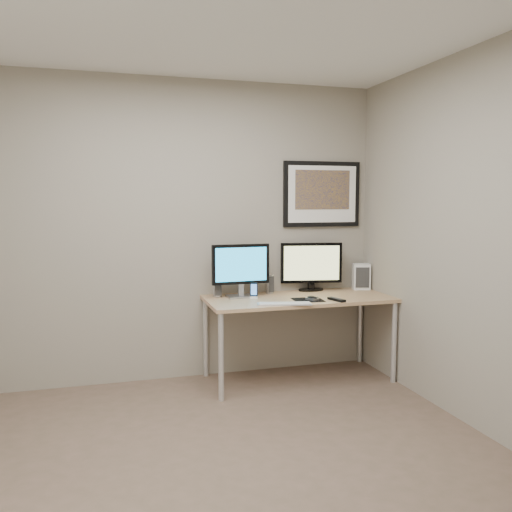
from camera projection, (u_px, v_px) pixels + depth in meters
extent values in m
plane|color=brown|center=(221.00, 467.00, 3.19)|extent=(3.60, 3.60, 0.00)
plane|color=white|center=(218.00, 8.00, 2.92)|extent=(3.60, 3.60, 0.00)
plane|color=gray|center=(176.00, 231.00, 4.68)|extent=(3.60, 0.00, 3.60)
plane|color=gray|center=(486.00, 241.00, 3.56)|extent=(0.00, 3.40, 3.40)
cube|color=olive|center=(299.00, 299.00, 4.69)|extent=(1.60, 0.70, 0.03)
cylinder|color=silver|center=(221.00, 357.00, 4.22)|extent=(0.04, 0.04, 0.70)
cylinder|color=silver|center=(206.00, 338.00, 4.81)|extent=(0.04, 0.04, 0.70)
cylinder|color=silver|center=(394.00, 342.00, 4.64)|extent=(0.04, 0.04, 0.70)
cylinder|color=silver|center=(360.00, 326.00, 5.24)|extent=(0.04, 0.04, 0.70)
cube|color=black|center=(322.00, 194.00, 5.01)|extent=(0.75, 0.03, 0.60)
cube|color=white|center=(323.00, 194.00, 4.99)|extent=(0.67, 0.00, 0.52)
cube|color=gold|center=(323.00, 190.00, 4.99)|extent=(0.54, 0.00, 0.36)
cube|color=#A6A6AA|center=(241.00, 296.00, 4.67)|extent=(0.24, 0.17, 0.02)
cube|color=#A6A6AA|center=(241.00, 290.00, 4.66)|extent=(0.05, 0.04, 0.10)
cube|color=black|center=(241.00, 264.00, 4.64)|extent=(0.51, 0.04, 0.34)
cube|color=#1A8FC4|center=(241.00, 264.00, 4.62)|extent=(0.45, 0.01, 0.29)
cube|color=black|center=(311.00, 290.00, 5.01)|extent=(0.26, 0.17, 0.02)
cube|color=black|center=(311.00, 286.00, 5.01)|extent=(0.06, 0.05, 0.05)
cube|color=black|center=(311.00, 263.00, 4.98)|extent=(0.56, 0.14, 0.37)
cube|color=#BABB77|center=(312.00, 263.00, 4.97)|extent=(0.51, 0.10, 0.32)
cylinder|color=#A6A6AA|center=(217.00, 286.00, 4.69)|extent=(0.08, 0.08, 0.19)
cylinder|color=#A6A6AA|center=(269.00, 284.00, 4.86)|extent=(0.08, 0.08, 0.17)
cube|color=black|center=(254.00, 290.00, 4.63)|extent=(0.08, 0.08, 0.14)
cube|color=silver|center=(284.00, 304.00, 4.35)|extent=(0.45, 0.21, 0.02)
cube|color=black|center=(308.00, 300.00, 4.55)|extent=(0.26, 0.23, 0.00)
ellipsoid|color=black|center=(312.00, 298.00, 4.53)|extent=(0.10, 0.12, 0.04)
cube|color=black|center=(337.00, 299.00, 4.52)|extent=(0.10, 0.19, 0.02)
cube|color=white|center=(361.00, 277.00, 5.08)|extent=(0.18, 0.15, 0.24)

